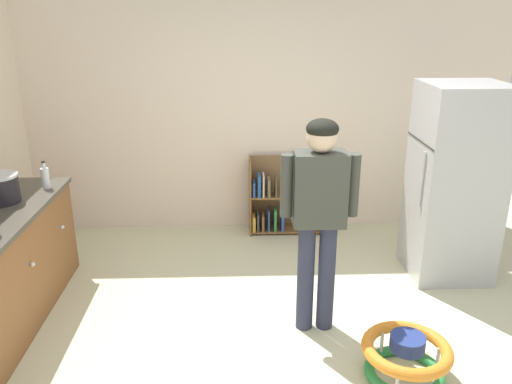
# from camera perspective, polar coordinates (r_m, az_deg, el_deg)

# --- Properties ---
(ground_plane) EXTENTS (12.00, 12.00, 0.00)m
(ground_plane) POSITION_cam_1_polar(r_m,az_deg,el_deg) (4.01, 3.17, -16.75)
(ground_plane) COLOR beige
(ground_plane) RESTS_ON ground
(back_wall) EXTENTS (5.20, 0.06, 2.70)m
(back_wall) POSITION_cam_1_polar(r_m,az_deg,el_deg) (5.64, 1.34, 9.18)
(back_wall) COLOR #F1DDC8
(back_wall) RESTS_ON ground
(refrigerator) EXTENTS (0.73, 0.68, 1.78)m
(refrigerator) POSITION_cam_1_polar(r_m,az_deg,el_deg) (4.98, 21.07, 0.95)
(refrigerator) COLOR #B7BABF
(refrigerator) RESTS_ON ground
(bookshelf) EXTENTS (0.80, 0.28, 0.85)m
(bookshelf) POSITION_cam_1_polar(r_m,az_deg,el_deg) (5.74, 2.70, -0.86)
(bookshelf) COLOR brown
(bookshelf) RESTS_ON ground
(standing_person) EXTENTS (0.57, 0.23, 1.66)m
(standing_person) POSITION_cam_1_polar(r_m,az_deg,el_deg) (3.77, 6.98, -1.65)
(standing_person) COLOR #30334B
(standing_person) RESTS_ON ground
(baby_walker) EXTENTS (0.60, 0.60, 0.32)m
(baby_walker) POSITION_cam_1_polar(r_m,az_deg,el_deg) (3.79, 16.22, -17.09)
(baby_walker) COLOR #2B8E43
(baby_walker) RESTS_ON ground
(banana_bunch) EXTENTS (0.12, 0.16, 0.04)m
(banana_bunch) POSITION_cam_1_polar(r_m,az_deg,el_deg) (5.03, -25.12, 1.03)
(banana_bunch) COLOR yellow
(banana_bunch) RESTS_ON kitchen_counter
(clear_bottle) EXTENTS (0.07, 0.07, 0.25)m
(clear_bottle) POSITION_cam_1_polar(r_m,az_deg,el_deg) (4.81, -22.25, 1.51)
(clear_bottle) COLOR silver
(clear_bottle) RESTS_ON kitchen_counter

